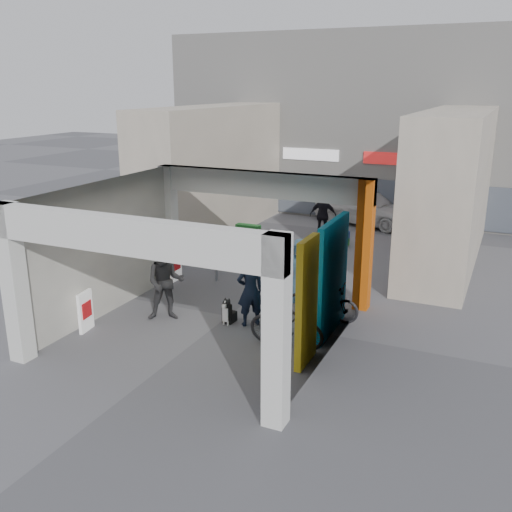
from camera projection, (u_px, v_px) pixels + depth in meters
The scene contains 21 objects.
ground at pixel (228, 316), 14.84m from camera, with size 90.00×90.00×0.00m, color #5B5B60.
arcade_canopy at pixel (231, 241), 13.25m from camera, with size 6.40×6.45×6.40m.
far_building at pixel (368, 125), 25.88m from camera, with size 18.00×4.08×8.00m.
plaza_bldg_left at pixel (213, 171), 22.44m from camera, with size 2.00×9.00×5.00m, color beige.
plaza_bldg_right at pixel (451, 188), 18.87m from camera, with size 2.00×9.00×5.00m, color beige.
bollard_left at pixel (216, 267), 17.42m from camera, with size 0.09×0.09×0.86m, color #909398.
bollard_center at pixel (270, 272), 16.92m from camera, with size 0.09×0.09×0.89m, color #909398.
bollard_right at pixel (312, 282), 16.07m from camera, with size 0.09×0.09×0.90m, color #909398.
advert_board_near at pixel (86, 311), 13.84m from camera, with size 0.17×0.56×1.00m.
advert_board_far at pixel (176, 265), 17.40m from camera, with size 0.10×0.55×1.00m.
cafe_set at pixel (262, 252), 19.26m from camera, with size 1.61×1.30×0.97m.
produce_stand at pixel (247, 237), 21.38m from camera, with size 1.12×0.60×0.74m.
crate_stack at pixel (342, 238), 21.24m from camera, with size 0.49×0.40×0.56m.
border_collie at pixel (228, 313), 14.34m from camera, with size 0.26×0.50×0.69m.
man_with_dog at pixel (250, 290), 14.06m from camera, with size 0.67×0.44×1.84m, color black.
man_back_turned at pixel (165, 282), 14.40m from camera, with size 0.97×0.76×2.00m, color #3C3C3E.
man_elderly at pixel (300, 270), 15.66m from camera, with size 0.87×0.57×1.78m, color #6093BB.
man_crates at pixel (323, 215), 22.20m from camera, with size 1.04×0.43×1.78m, color black.
bicycle_front at pixel (322, 301), 14.49m from camera, with size 0.66×1.89×0.99m, color black.
bicycle_rear at pixel (286, 325), 12.99m from camera, with size 0.51×1.79×1.08m, color black.
white_van at pixel (366, 207), 24.36m from camera, with size 1.80×4.47×1.52m, color silver.
Camera 1 is at (6.36, -12.22, 5.80)m, focal length 40.00 mm.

